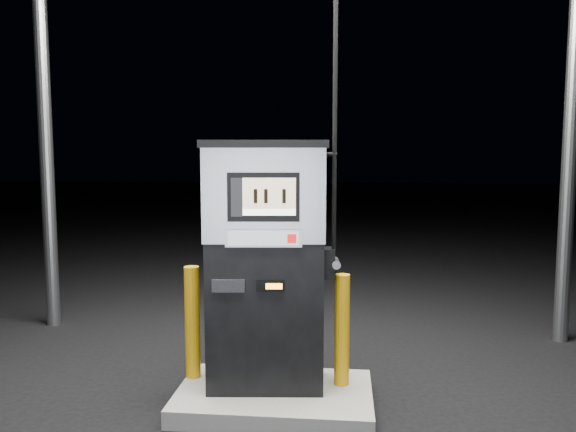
# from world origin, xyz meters

# --- Properties ---
(ground) EXTENTS (80.00, 80.00, 0.00)m
(ground) POSITION_xyz_m (0.00, 0.00, 0.00)
(ground) COLOR black
(ground) RESTS_ON ground
(pump_island) EXTENTS (1.60, 1.00, 0.15)m
(pump_island) POSITION_xyz_m (0.00, 0.00, 0.07)
(pump_island) COLOR slate
(pump_island) RESTS_ON ground
(fuel_dispenser) EXTENTS (1.15, 0.69, 4.23)m
(fuel_dispenser) POSITION_xyz_m (-0.08, 0.10, 1.20)
(fuel_dispenser) COLOR black
(fuel_dispenser) RESTS_ON pump_island
(bollard_left) EXTENTS (0.14, 0.14, 0.98)m
(bollard_left) POSITION_xyz_m (-0.74, 0.19, 0.64)
(bollard_left) COLOR #E6A20C
(bollard_left) RESTS_ON pump_island
(bollard_right) EXTENTS (0.13, 0.13, 0.94)m
(bollard_right) POSITION_xyz_m (0.55, 0.16, 0.62)
(bollard_right) COLOR #E6A20C
(bollard_right) RESTS_ON pump_island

